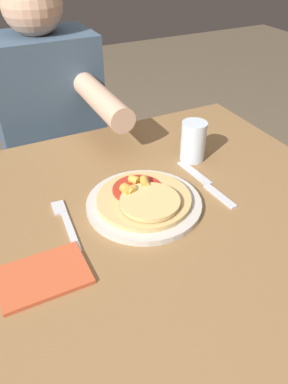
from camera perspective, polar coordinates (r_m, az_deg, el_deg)
name	(u,v)px	position (r m, az deg, el deg)	size (l,w,h in m)	color
dining_table	(145,255)	(0.90, 0.09, -9.61)	(1.00, 0.87, 0.76)	olive
plate	(144,204)	(0.84, 0.00, -1.82)	(0.26, 0.26, 0.01)	beige
pizza	(144,199)	(0.83, 0.06, -1.01)	(0.21, 0.21, 0.04)	tan
fork	(66,221)	(0.82, -11.84, -4.39)	(0.03, 0.18, 0.00)	silver
knife	(206,184)	(0.92, 9.48, 1.24)	(0.03, 0.22, 0.00)	silver
drinking_glass	(193,141)	(1.00, 7.52, 7.69)	(0.07, 0.07, 0.11)	silver
napkin	(43,276)	(0.71, -15.08, -12.21)	(0.16, 0.11, 0.01)	#C6512D
person_diner	(53,130)	(1.37, -13.70, 9.11)	(0.34, 0.52, 1.17)	#2D2D38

